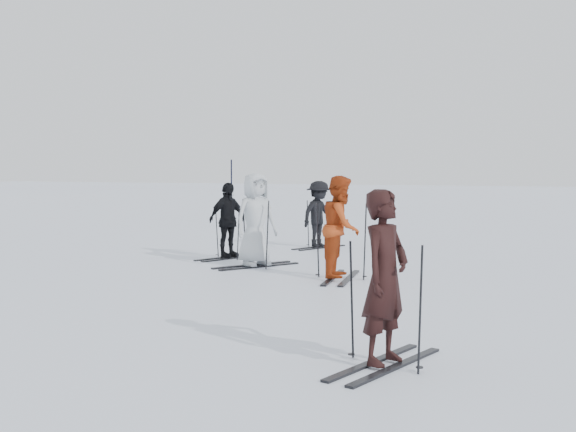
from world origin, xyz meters
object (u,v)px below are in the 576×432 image
object	(u,v)px
piste_marker	(231,193)
skier_uphill_far	(319,215)
skier_near_dark	(385,280)
skier_uphill_left	(227,221)
skier_grey	(256,221)
skier_red	(341,228)

from	to	relation	value
piste_marker	skier_uphill_far	bearing A→B (deg)	-44.89
skier_near_dark	piste_marker	world-z (taller)	piste_marker
skier_near_dark	skier_uphill_left	size ratio (longest dim) A/B	1.08
skier_near_dark	skier_grey	xyz separation A→B (m)	(-4.00, 5.89, 0.04)
piste_marker	skier_grey	bearing A→B (deg)	-61.09
skier_red	piste_marker	distance (m)	10.80
skier_uphill_far	skier_red	bearing A→B (deg)	-132.62
skier_grey	piste_marker	distance (m)	9.02
skier_near_dark	skier_uphill_far	world-z (taller)	skier_near_dark
skier_uphill_far	piste_marker	world-z (taller)	piste_marker
skier_uphill_left	skier_near_dark	bearing A→B (deg)	-118.86
skier_uphill_left	skier_uphill_far	distance (m)	2.81
skier_near_dark	skier_grey	bearing A→B (deg)	50.81
skier_uphill_left	piste_marker	distance (m)	7.76
skier_red	piste_marker	size ratio (longest dim) A/B	0.82
skier_near_dark	piste_marker	xyz separation A→B (m)	(-8.36, 13.79, 0.22)
skier_grey	skier_uphill_left	bearing A→B (deg)	82.95
piste_marker	skier_near_dark	bearing A→B (deg)	-58.75
skier_grey	skier_uphill_left	xyz separation A→B (m)	(-1.05, 0.89, -0.11)
skier_grey	piste_marker	xyz separation A→B (m)	(-4.36, 7.90, 0.18)
piste_marker	skier_red	bearing A→B (deg)	-54.00
skier_uphill_left	skier_uphill_far	size ratio (longest dim) A/B	1.01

